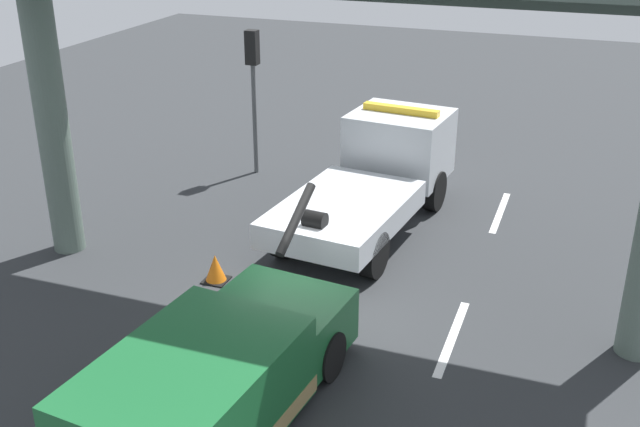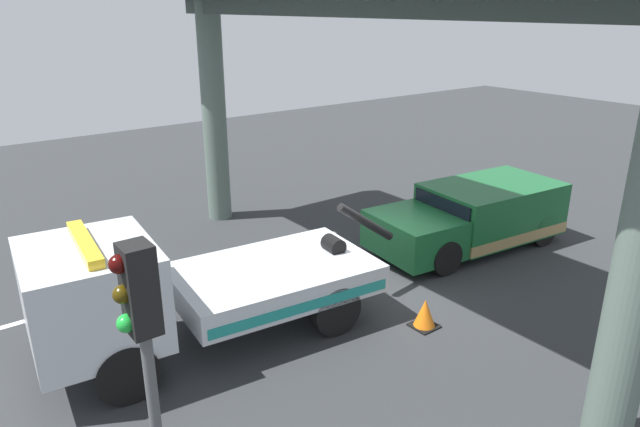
{
  "view_description": "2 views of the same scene",
  "coord_description": "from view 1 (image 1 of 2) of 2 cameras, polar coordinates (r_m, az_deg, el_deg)",
  "views": [
    {
      "loc": [
        -11.79,
        -4.66,
        7.57
      ],
      "look_at": [
        0.85,
        0.01,
        1.66
      ],
      "focal_mm": 42.93,
      "sensor_mm": 36.0,
      "label": 1
    },
    {
      "loc": [
        8.04,
        8.8,
        5.96
      ],
      "look_at": [
        0.93,
        -0.6,
        1.69
      ],
      "focal_mm": 32.37,
      "sensor_mm": 36.0,
      "label": 2
    }
  ],
  "objects": [
    {
      "name": "traffic_light_far",
      "position": [
        20.79,
        -5.0,
        10.6
      ],
      "size": [
        0.39,
        0.32,
        3.95
      ],
      "color": "#515456",
      "rests_on": "ground"
    },
    {
      "name": "towed_van_green",
      "position": [
        11.58,
        -7.89,
        -12.46
      ],
      "size": [
        5.39,
        2.69,
        1.58
      ],
      "color": "#195B2D",
      "rests_on": "ground"
    },
    {
      "name": "tow_truck_white",
      "position": [
        18.11,
        4.33,
        3.04
      ],
      "size": [
        7.34,
        3.0,
        2.46
      ],
      "color": "silver",
      "rests_on": "ground"
    },
    {
      "name": "ground_plane",
      "position": [
        14.79,
        -1.1,
        -7.32
      ],
      "size": [
        60.0,
        40.0,
        0.1
      ],
      "primitive_type": "cube",
      "color": "#2D3033"
    },
    {
      "name": "lane_stripe_mid",
      "position": [
        14.12,
        9.82,
        -9.09
      ],
      "size": [
        2.6,
        0.16,
        0.01
      ],
      "primitive_type": "cube",
      "color": "silver",
      "rests_on": "ground"
    },
    {
      "name": "lane_stripe_east",
      "position": [
        19.41,
        13.28,
        0.09
      ],
      "size": [
        2.6,
        0.16,
        0.01
      ],
      "primitive_type": "cube",
      "color": "silver",
      "rests_on": "ground"
    },
    {
      "name": "traffic_cone_orange",
      "position": [
        15.76,
        -7.8,
        -4.1
      ],
      "size": [
        0.49,
        0.49,
        0.59
      ],
      "color": "orange",
      "rests_on": "ground"
    }
  ]
}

